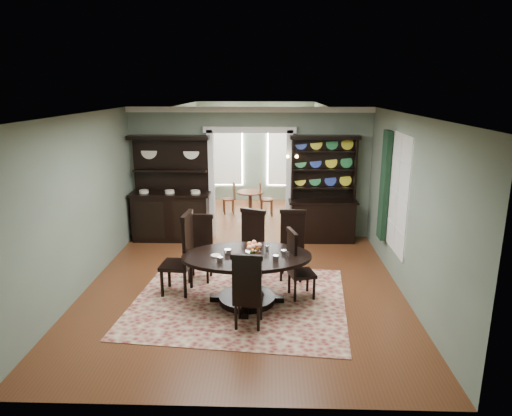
{
  "coord_description": "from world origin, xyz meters",
  "views": [
    {
      "loc": [
        0.46,
        -7.3,
        3.44
      ],
      "look_at": [
        0.21,
        0.6,
        1.32
      ],
      "focal_mm": 32.0,
      "sensor_mm": 36.0,
      "label": 1
    }
  ],
  "objects_px": {
    "dining_table": "(247,270)",
    "welsh_dresser": "(322,203)",
    "parlor_table": "(250,200)",
    "sideboard": "(171,204)"
  },
  "relations": [
    {
      "from": "welsh_dresser",
      "to": "dining_table",
      "type": "bearing_deg",
      "value": -117.22
    },
    {
      "from": "dining_table",
      "to": "parlor_table",
      "type": "xyz_separation_m",
      "value": [
        -0.17,
        5.18,
        -0.13
      ]
    },
    {
      "from": "dining_table",
      "to": "welsh_dresser",
      "type": "bearing_deg",
      "value": 59.66
    },
    {
      "from": "dining_table",
      "to": "parlor_table",
      "type": "distance_m",
      "value": 5.18
    },
    {
      "from": "sideboard",
      "to": "parlor_table",
      "type": "xyz_separation_m",
      "value": [
        1.72,
        2.0,
        -0.39
      ]
    },
    {
      "from": "sideboard",
      "to": "welsh_dresser",
      "type": "bearing_deg",
      "value": 0.43
    },
    {
      "from": "sideboard",
      "to": "parlor_table",
      "type": "distance_m",
      "value": 2.67
    },
    {
      "from": "dining_table",
      "to": "welsh_dresser",
      "type": "distance_m",
      "value": 3.56
    },
    {
      "from": "dining_table",
      "to": "welsh_dresser",
      "type": "xyz_separation_m",
      "value": [
        1.56,
        3.19,
        0.29
      ]
    },
    {
      "from": "dining_table",
      "to": "welsh_dresser",
      "type": "relative_size",
      "value": 0.91
    }
  ]
}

